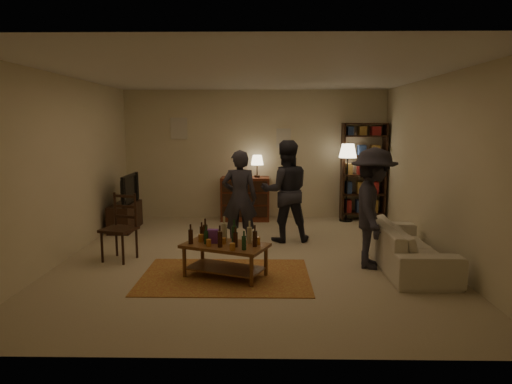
{
  "coord_description": "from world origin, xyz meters",
  "views": [
    {
      "loc": [
        0.19,
        -6.65,
        2.0
      ],
      "look_at": [
        0.07,
        0.1,
        0.98
      ],
      "focal_mm": 32.0,
      "sensor_mm": 36.0,
      "label": 1
    }
  ],
  "objects_px": {
    "dining_chair": "(121,224)",
    "person_by_sofa": "(373,208)",
    "floor_lamp": "(348,156)",
    "tv_stand": "(125,210)",
    "coffee_table": "(225,247)",
    "dresser": "(246,198)",
    "bookshelf": "(363,171)",
    "person_left": "(240,198)",
    "sofa": "(407,245)",
    "person_right": "(285,191)"
  },
  "relations": [
    {
      "from": "dresser",
      "to": "person_right",
      "type": "distance_m",
      "value": 1.9
    },
    {
      "from": "coffee_table",
      "to": "person_right",
      "type": "height_order",
      "value": "person_right"
    },
    {
      "from": "coffee_table",
      "to": "tv_stand",
      "type": "xyz_separation_m",
      "value": [
        -2.12,
        2.68,
        -0.01
      ]
    },
    {
      "from": "coffee_table",
      "to": "bookshelf",
      "type": "relative_size",
      "value": 0.61
    },
    {
      "from": "sofa",
      "to": "person_left",
      "type": "distance_m",
      "value": 2.69
    },
    {
      "from": "person_by_sofa",
      "to": "bookshelf",
      "type": "bearing_deg",
      "value": 1.57
    },
    {
      "from": "dresser",
      "to": "person_right",
      "type": "bearing_deg",
      "value": -66.29
    },
    {
      "from": "tv_stand",
      "to": "floor_lamp",
      "type": "distance_m",
      "value": 4.53
    },
    {
      "from": "tv_stand",
      "to": "sofa",
      "type": "relative_size",
      "value": 0.51
    },
    {
      "from": "coffee_table",
      "to": "tv_stand",
      "type": "bearing_deg",
      "value": 128.45
    },
    {
      "from": "bookshelf",
      "to": "floor_lamp",
      "type": "height_order",
      "value": "bookshelf"
    },
    {
      "from": "coffee_table",
      "to": "dresser",
      "type": "bearing_deg",
      "value": 87.95
    },
    {
      "from": "person_left",
      "to": "person_by_sofa",
      "type": "bearing_deg",
      "value": 148.74
    },
    {
      "from": "tv_stand",
      "to": "sofa",
      "type": "height_order",
      "value": "tv_stand"
    },
    {
      "from": "tv_stand",
      "to": "person_right",
      "type": "height_order",
      "value": "person_right"
    },
    {
      "from": "dining_chair",
      "to": "person_by_sofa",
      "type": "distance_m",
      "value": 3.64
    },
    {
      "from": "dining_chair",
      "to": "tv_stand",
      "type": "bearing_deg",
      "value": 122.51
    },
    {
      "from": "coffee_table",
      "to": "sofa",
      "type": "distance_m",
      "value": 2.57
    },
    {
      "from": "tv_stand",
      "to": "dresser",
      "type": "height_order",
      "value": "dresser"
    },
    {
      "from": "coffee_table",
      "to": "dining_chair",
      "type": "xyz_separation_m",
      "value": [
        -1.6,
        0.76,
        0.13
      ]
    },
    {
      "from": "dresser",
      "to": "dining_chair",
      "type": "bearing_deg",
      "value": -121.41
    },
    {
      "from": "sofa",
      "to": "dresser",
      "type": "bearing_deg",
      "value": 37.54
    },
    {
      "from": "dresser",
      "to": "person_right",
      "type": "xyz_separation_m",
      "value": [
        0.75,
        -1.7,
        0.39
      ]
    },
    {
      "from": "dining_chair",
      "to": "floor_lamp",
      "type": "height_order",
      "value": "floor_lamp"
    },
    {
      "from": "tv_stand",
      "to": "person_left",
      "type": "distance_m",
      "value": 2.53
    },
    {
      "from": "dresser",
      "to": "bookshelf",
      "type": "height_order",
      "value": "bookshelf"
    },
    {
      "from": "dining_chair",
      "to": "dresser",
      "type": "distance_m",
      "value": 3.31
    },
    {
      "from": "bookshelf",
      "to": "sofa",
      "type": "height_order",
      "value": "bookshelf"
    },
    {
      "from": "dining_chair",
      "to": "dresser",
      "type": "height_order",
      "value": "dresser"
    },
    {
      "from": "coffee_table",
      "to": "dresser",
      "type": "xyz_separation_m",
      "value": [
        0.13,
        3.59,
        0.08
      ]
    },
    {
      "from": "floor_lamp",
      "to": "bookshelf",
      "type": "bearing_deg",
      "value": 20.32
    },
    {
      "from": "tv_stand",
      "to": "person_right",
      "type": "distance_m",
      "value": 3.14
    },
    {
      "from": "dining_chair",
      "to": "bookshelf",
      "type": "distance_m",
      "value": 5.09
    },
    {
      "from": "tv_stand",
      "to": "floor_lamp",
      "type": "relative_size",
      "value": 0.66
    },
    {
      "from": "coffee_table",
      "to": "bookshelf",
      "type": "distance_m",
      "value": 4.51
    },
    {
      "from": "dresser",
      "to": "floor_lamp",
      "type": "height_order",
      "value": "floor_lamp"
    },
    {
      "from": "sofa",
      "to": "person_right",
      "type": "distance_m",
      "value": 2.24
    },
    {
      "from": "tv_stand",
      "to": "person_left",
      "type": "height_order",
      "value": "person_left"
    },
    {
      "from": "tv_stand",
      "to": "floor_lamp",
      "type": "height_order",
      "value": "floor_lamp"
    },
    {
      "from": "coffee_table",
      "to": "dresser",
      "type": "height_order",
      "value": "dresser"
    },
    {
      "from": "sofa",
      "to": "person_by_sofa",
      "type": "distance_m",
      "value": 0.73
    },
    {
      "from": "sofa",
      "to": "person_by_sofa",
      "type": "bearing_deg",
      "value": 92.13
    },
    {
      "from": "dresser",
      "to": "person_left",
      "type": "relative_size",
      "value": 0.86
    },
    {
      "from": "dining_chair",
      "to": "person_right",
      "type": "xyz_separation_m",
      "value": [
        2.47,
        1.12,
        0.34
      ]
    },
    {
      "from": "dining_chair",
      "to": "person_by_sofa",
      "type": "xyz_separation_m",
      "value": [
        3.62,
        -0.31,
        0.31
      ]
    },
    {
      "from": "dresser",
      "to": "person_by_sofa",
      "type": "relative_size",
      "value": 0.81
    },
    {
      "from": "floor_lamp",
      "to": "tv_stand",
      "type": "bearing_deg",
      "value": -168.92
    },
    {
      "from": "coffee_table",
      "to": "person_by_sofa",
      "type": "distance_m",
      "value": 2.12
    },
    {
      "from": "dresser",
      "to": "sofa",
      "type": "relative_size",
      "value": 0.65
    },
    {
      "from": "dining_chair",
      "to": "tv_stand",
      "type": "height_order",
      "value": "tv_stand"
    }
  ]
}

